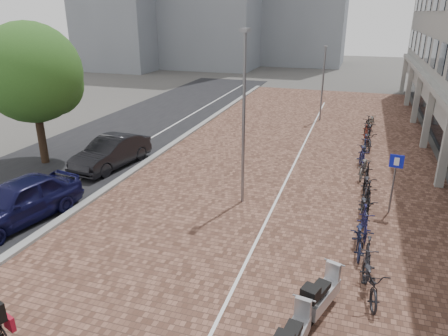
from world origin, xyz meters
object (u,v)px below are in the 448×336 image
at_px(car_navy, 18,201).
at_px(car_dark, 111,152).
at_px(parking_sign, 394,175).
at_px(scooter_back, 294,336).
at_px(scooter_front, 322,294).

height_order(car_navy, car_dark, car_navy).
bearing_deg(car_dark, parking_sign, 2.57).
xyz_separation_m(car_navy, scooter_back, (10.69, -3.34, -0.22)).
xyz_separation_m(scooter_front, scooter_back, (-0.45, -1.69, -0.01)).
height_order(car_navy, parking_sign, parking_sign).
height_order(scooter_back, parking_sign, parking_sign).
relative_size(car_navy, scooter_front, 2.70).
xyz_separation_m(car_navy, scooter_front, (11.14, -1.65, -0.21)).
xyz_separation_m(car_dark, parking_sign, (13.07, -1.16, 0.85)).
distance_m(car_navy, scooter_front, 11.26).
xyz_separation_m(car_dark, scooter_back, (10.69, -9.51, -0.15)).
bearing_deg(scooter_front, parking_sign, 92.60).
relative_size(car_dark, scooter_front, 2.56).
xyz_separation_m(car_navy, parking_sign, (13.07, 5.00, 0.78)).
height_order(car_dark, scooter_front, car_dark).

